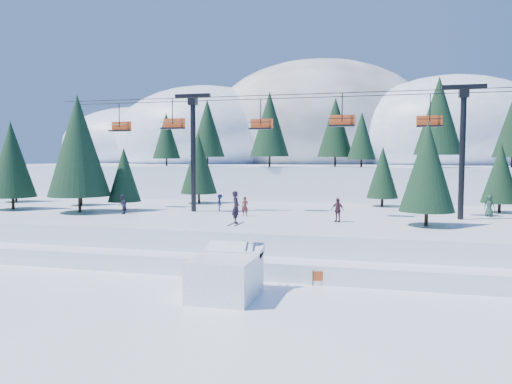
% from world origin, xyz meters
% --- Properties ---
extents(ground, '(160.00, 160.00, 0.00)m').
position_xyz_m(ground, '(0.00, 0.00, 0.00)').
color(ground, white).
rests_on(ground, ground).
extents(mid_shelf, '(70.00, 22.00, 2.50)m').
position_xyz_m(mid_shelf, '(0.00, 18.00, 1.25)').
color(mid_shelf, white).
rests_on(mid_shelf, ground).
extents(berm, '(70.00, 6.00, 1.10)m').
position_xyz_m(berm, '(0.00, 8.00, 0.55)').
color(berm, white).
rests_on(berm, ground).
extents(mountain_ridge, '(119.00, 60.65, 26.46)m').
position_xyz_m(mountain_ridge, '(-5.07, 73.31, 9.65)').
color(mountain_ridge, white).
rests_on(mountain_ridge, ground).
extents(jump_kicker, '(3.16, 4.38, 5.45)m').
position_xyz_m(jump_kicker, '(-0.61, 1.48, 1.20)').
color(jump_kicker, white).
rests_on(jump_kicker, ground).
extents(chairlift, '(46.00, 3.21, 10.28)m').
position_xyz_m(chairlift, '(1.53, 18.05, 9.32)').
color(chairlift, black).
rests_on(chairlift, mid_shelf).
extents(conifer_stand, '(63.03, 16.81, 10.16)m').
position_xyz_m(conifer_stand, '(0.71, 18.17, 7.05)').
color(conifer_stand, black).
rests_on(conifer_stand, mid_shelf).
extents(distant_skiers, '(30.47, 7.39, 1.78)m').
position_xyz_m(distant_skiers, '(-0.63, 16.87, 3.34)').
color(distant_skiers, '#522421').
rests_on(distant_skiers, mid_shelf).
extents(banner_near, '(2.66, 1.11, 0.90)m').
position_xyz_m(banner_near, '(4.78, 5.32, 0.54)').
color(banner_near, black).
rests_on(banner_near, ground).
extents(banner_far, '(2.70, 0.98, 0.90)m').
position_xyz_m(banner_far, '(11.30, 5.76, 0.54)').
color(banner_far, black).
rests_on(banner_far, ground).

